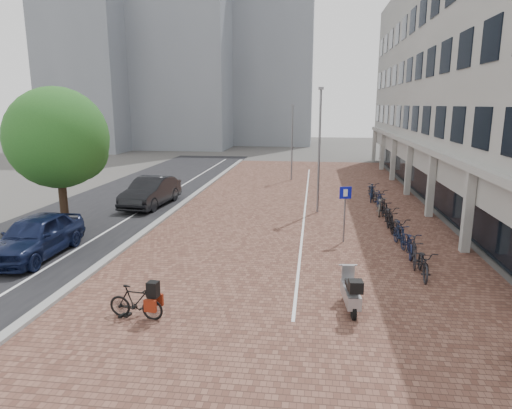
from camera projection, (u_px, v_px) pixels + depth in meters
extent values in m
plane|color=#474442|center=(234.00, 278.00, 15.59)|extent=(140.00, 140.00, 0.00)
cube|color=brown|center=(302.00, 205.00, 26.95)|extent=(14.50, 42.00, 0.04)
cube|color=black|center=(127.00, 200.00, 28.34)|extent=(8.00, 50.00, 0.03)
cube|color=gray|center=(187.00, 201.00, 27.83)|extent=(0.35, 42.00, 0.14)
cube|color=white|center=(157.00, 201.00, 28.08)|extent=(0.12, 44.00, 0.00)
cube|color=white|center=(305.00, 205.00, 26.92)|extent=(0.10, 30.00, 0.00)
cube|color=#A4A49F|center=(487.00, 61.00, 27.60)|extent=(8.00, 40.00, 13.00)
cube|color=black|center=(421.00, 170.00, 29.50)|extent=(0.15, 38.00, 3.20)
cube|color=#A4A49F|center=(420.00, 143.00, 29.15)|extent=(1.60, 38.00, 0.30)
cube|color=#A4A49F|center=(468.00, 212.00, 17.98)|extent=(0.35, 0.35, 3.40)
cube|color=#A4A49F|center=(431.00, 186.00, 23.79)|extent=(0.35, 0.35, 3.40)
cube|color=#A4A49F|center=(408.00, 170.00, 29.60)|extent=(0.35, 0.35, 3.40)
cube|color=#A4A49F|center=(393.00, 159.00, 35.41)|extent=(0.35, 0.35, 3.40)
cube|color=#A4A49F|center=(382.00, 151.00, 41.22)|extent=(0.35, 0.35, 3.40)
cube|color=#A4A49F|center=(374.00, 146.00, 47.02)|extent=(0.35, 0.35, 3.40)
cube|color=gray|center=(178.00, 28.00, 60.61)|extent=(14.00, 12.00, 32.00)
cube|color=gray|center=(272.00, 55.00, 66.52)|extent=(12.00, 10.00, 26.00)
cube|color=gray|center=(90.00, 71.00, 57.36)|extent=(10.00, 10.00, 20.00)
imported|color=#0E1634|center=(35.00, 236.00, 17.66)|extent=(2.07, 4.97, 1.68)
imported|color=black|center=(151.00, 192.00, 26.55)|extent=(2.24, 5.29, 1.70)
imported|color=black|center=(136.00, 302.00, 12.57)|extent=(1.67, 0.64, 0.98)
cube|color=black|center=(135.00, 287.00, 12.48)|extent=(0.32, 0.30, 0.44)
cube|color=maroon|center=(128.00, 300.00, 12.59)|extent=(0.35, 0.14, 0.34)
cube|color=maroon|center=(143.00, 301.00, 12.53)|extent=(0.35, 0.14, 0.34)
cylinder|color=slate|center=(344.00, 217.00, 19.40)|extent=(0.07, 0.07, 2.27)
cube|color=#0C12A2|center=(345.00, 193.00, 19.13)|extent=(0.51, 0.18, 0.52)
cylinder|color=slate|center=(319.00, 152.00, 24.37)|extent=(0.12, 0.12, 6.71)
cylinder|color=gray|center=(292.00, 143.00, 35.25)|extent=(0.12, 0.12, 5.83)
cylinder|color=#382619|center=(63.00, 201.00, 21.19)|extent=(0.38, 0.38, 2.93)
sphere|color=#22531C|center=(57.00, 138.00, 20.55)|extent=(4.60, 4.60, 4.60)
sphere|color=#22531C|center=(77.00, 150.00, 21.23)|extent=(2.93, 2.93, 2.93)
imported|color=black|center=(424.00, 263.00, 15.62)|extent=(0.84, 2.02, 1.04)
imported|color=black|center=(414.00, 252.00, 16.75)|extent=(0.71, 1.80, 1.05)
imported|color=#151D3C|center=(410.00, 243.00, 17.85)|extent=(0.92, 2.04, 1.04)
imported|color=#121A32|center=(400.00, 235.00, 18.99)|extent=(0.68, 1.79, 1.05)
imported|color=black|center=(399.00, 228.00, 20.08)|extent=(0.80, 2.01, 1.04)
imported|color=black|center=(390.00, 221.00, 21.22)|extent=(0.52, 1.75, 1.05)
imported|color=black|center=(389.00, 215.00, 22.32)|extent=(0.73, 1.99, 1.04)
imported|color=black|center=(385.00, 210.00, 23.43)|extent=(0.54, 1.76, 1.05)
imported|color=#5E5B56|center=(380.00, 205.00, 24.56)|extent=(1.02, 2.06, 1.04)
imported|color=#151E3B|center=(379.00, 201.00, 25.66)|extent=(0.52, 1.75, 1.05)
imported|color=black|center=(378.00, 197.00, 26.76)|extent=(1.01, 2.06, 1.04)
imported|color=#16223D|center=(372.00, 193.00, 27.90)|extent=(0.80, 1.81, 1.05)
imported|color=black|center=(372.00, 190.00, 29.00)|extent=(0.80, 2.01, 1.04)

